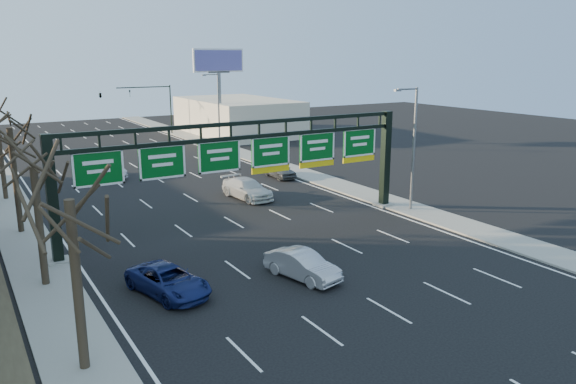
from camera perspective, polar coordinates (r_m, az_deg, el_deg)
ground at (r=30.64m, az=2.71°, el=-7.75°), size 160.00×160.00×0.00m
sidewalk_left at (r=45.13m, az=-26.15°, el=-2.00°), size 3.00×120.00×0.12m
sidewalk_right at (r=53.43m, az=2.17°, el=1.70°), size 3.00×120.00×0.12m
lane_markings at (r=47.78m, az=-10.77°, el=-0.06°), size 21.60×120.00×0.01m
sign_gantry at (r=36.10m, az=-4.09°, el=3.20°), size 24.60×1.20×7.20m
building_right_distant at (r=82.40m, az=-5.17°, el=7.65°), size 12.00×20.00×5.00m
tree_near at (r=20.22m, az=-21.62°, el=2.10°), size 3.60×3.60×8.86m
tree_gantry at (r=29.08m, az=-24.68°, el=4.37°), size 3.60×3.60×8.48m
tree_mid at (r=38.89m, az=-26.63°, el=7.35°), size 3.60×3.60×9.24m
streetlight_near at (r=41.52m, az=12.55°, el=4.93°), size 2.15×0.22×9.00m
streetlight_far at (r=69.95m, az=-7.16°, el=8.63°), size 2.15×0.22×9.00m
billboard_right at (r=75.29m, az=-7.05°, el=12.03°), size 7.00×0.50×12.00m
traffic_signal_mast at (r=81.74m, az=-15.97°, el=9.24°), size 10.16×0.54×7.00m
car_blue_suv at (r=27.87m, az=-12.07°, el=-8.80°), size 3.43×5.31×1.36m
car_silver_sedan at (r=29.08m, az=1.46°, el=-7.43°), size 2.52×4.59×1.44m
car_white_wagon at (r=45.12m, az=-4.17°, el=0.34°), size 2.70×5.55×1.55m
car_grey_far at (r=52.63m, az=-0.85°, el=2.26°), size 1.84×4.28×1.44m
car_silver_distant at (r=55.28m, az=-17.77°, el=2.19°), size 2.51×4.82×1.51m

